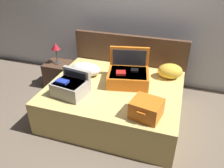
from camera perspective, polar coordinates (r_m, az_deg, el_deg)
name	(u,v)px	position (r m, az deg, el deg)	size (l,w,h in m)	color
ground_plane	(106,131)	(3.17, -1.64, -11.81)	(12.00, 12.00, 0.00)	#6B5B4C
back_wall	(137,9)	(4.02, 6.37, 18.36)	(8.00, 0.10, 2.60)	silver
bed	(114,101)	(3.31, 0.62, -4.22)	(1.85, 1.53, 0.49)	tan
headboard	(129,63)	(3.86, 4.24, 5.24)	(1.89, 0.08, 0.98)	#4C3323
hard_case_large	(128,75)	(3.23, 4.13, 2.37)	(0.66, 0.61, 0.46)	#D16619
hard_case_medium	(71,87)	(2.99, -10.41, -0.63)	(0.46, 0.42, 0.31)	gray
hard_case_small	(146,109)	(2.59, 8.70, -6.22)	(0.38, 0.36, 0.21)	#D16619
pillow_near_headboard	(86,69)	(3.44, -6.71, 3.73)	(0.47, 0.26, 0.20)	white
pillow_center_head	(170,71)	(3.46, 14.44, 3.18)	(0.36, 0.27, 0.22)	gold
nightstand	(59,74)	(4.17, -13.18, 2.38)	(0.44, 0.40, 0.45)	#4C3323
table_lamp	(56,48)	(3.96, -14.04, 8.84)	(0.16, 0.16, 0.37)	#3F3833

